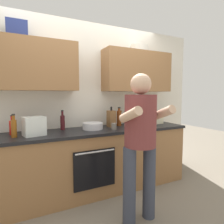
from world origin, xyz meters
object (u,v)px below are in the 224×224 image
(person_standing, at_px, (140,136))
(bottle_hotsauce, at_px, (12,127))
(grocery_bag_bread, at_px, (143,121))
(bottle_oil, at_px, (145,115))
(mixing_bowl, at_px, (93,126))
(bottle_wine, at_px, (63,122))
(grocery_bag_produce, at_px, (34,126))
(bottle_syrup, at_px, (14,128))
(bottle_vinegar, at_px, (119,118))
(grocery_bag_rice, at_px, (155,119))
(knife_block, at_px, (111,119))
(cup_stoneware, at_px, (114,127))

(person_standing, relative_size, bottle_hotsauce, 6.65)
(grocery_bag_bread, bearing_deg, bottle_oil, 42.58)
(mixing_bowl, bearing_deg, bottle_hotsauce, 175.10)
(bottle_wine, xyz_separation_m, grocery_bag_produce, (-0.39, -0.24, 0.00))
(bottle_syrup, distance_m, bottle_hotsauce, 0.19)
(bottle_hotsauce, xyz_separation_m, mixing_bowl, (1.03, -0.09, -0.05))
(grocery_bag_bread, bearing_deg, bottle_vinegar, 149.76)
(grocery_bag_produce, relative_size, grocery_bag_rice, 1.15)
(bottle_syrup, xyz_separation_m, bottle_hotsauce, (-0.02, 0.19, -0.02))
(mixing_bowl, bearing_deg, bottle_wine, 158.97)
(bottle_oil, distance_m, grocery_bag_rice, 0.22)
(knife_block, bearing_deg, grocery_bag_rice, -0.93)
(bottle_wine, height_order, bottle_hotsauce, bottle_wine)
(bottle_vinegar, bearing_deg, mixing_bowl, -168.55)
(bottle_vinegar, distance_m, grocery_bag_bread, 0.37)
(bottle_hotsauce, relative_size, grocery_bag_bread, 1.09)
(bottle_vinegar, relative_size, grocery_bag_rice, 1.42)
(person_standing, distance_m, bottle_syrup, 1.45)
(bottle_vinegar, height_order, grocery_bag_rice, bottle_vinegar)
(bottle_hotsauce, bearing_deg, bottle_wine, 5.74)
(bottle_wine, bearing_deg, grocery_bag_rice, -3.54)
(bottle_hotsauce, distance_m, knife_block, 1.36)
(person_standing, height_order, grocery_bag_bread, person_standing)
(bottle_wine, bearing_deg, knife_block, -6.53)
(cup_stoneware, relative_size, grocery_bag_rice, 0.46)
(person_standing, bearing_deg, cup_stoneware, 87.06)
(bottle_syrup, height_order, mixing_bowl, bottle_syrup)
(bottle_vinegar, distance_m, cup_stoneware, 0.38)
(bottle_hotsauce, distance_m, grocery_bag_rice, 2.21)
(bottle_syrup, height_order, bottle_vinegar, bottle_vinegar)
(bottle_syrup, relative_size, grocery_bag_rice, 1.31)
(cup_stoneware, distance_m, grocery_bag_rice, 0.96)
(bottle_wine, bearing_deg, cup_stoneware, -28.00)
(mixing_bowl, distance_m, grocery_bag_bread, 0.81)
(grocery_bag_bread, bearing_deg, person_standing, -126.57)
(bottle_hotsauce, bearing_deg, bottle_oil, -0.87)
(bottle_syrup, height_order, bottle_wine, bottle_wine)
(bottle_syrup, xyz_separation_m, knife_block, (1.34, 0.17, 0.01))
(bottle_wine, relative_size, cup_stoneware, 2.87)
(bottle_oil, xyz_separation_m, grocery_bag_rice, (0.21, -0.00, -0.07))
(bottle_syrup, bearing_deg, bottle_vinegar, 7.51)
(bottle_vinegar, bearing_deg, cup_stoneware, -129.52)
(cup_stoneware, bearing_deg, bottle_wine, 152.00)
(cup_stoneware, xyz_separation_m, mixing_bowl, (-0.25, 0.19, -0.00))
(bottle_syrup, relative_size, grocery_bag_bread, 1.23)
(bottle_hotsauce, relative_size, mixing_bowl, 0.83)
(bottle_syrup, bearing_deg, person_standing, -33.09)
(person_standing, bearing_deg, bottle_hotsauce, 141.73)
(mixing_bowl, distance_m, grocery_bag_produce, 0.80)
(bottle_syrup, bearing_deg, mixing_bowl, 5.58)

